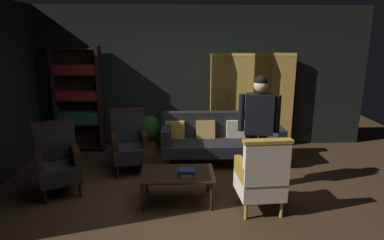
# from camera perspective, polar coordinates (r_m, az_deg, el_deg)

# --- Properties ---
(ground_plane) EXTENTS (10.00, 10.00, 0.00)m
(ground_plane) POSITION_cam_1_polar(r_m,az_deg,el_deg) (4.79, 0.36, -13.53)
(ground_plane) COLOR #3D2819
(back_wall) EXTENTS (7.20, 0.10, 2.80)m
(back_wall) POSITION_cam_1_polar(r_m,az_deg,el_deg) (6.73, -0.52, 7.26)
(back_wall) COLOR black
(back_wall) RESTS_ON ground_plane
(folding_screen) EXTENTS (1.71, 0.29, 1.90)m
(folding_screen) POSITION_cam_1_polar(r_m,az_deg,el_deg) (6.79, 10.21, 3.55)
(folding_screen) COLOR olive
(folding_screen) RESTS_ON ground_plane
(bookshelf) EXTENTS (0.90, 0.32, 2.05)m
(bookshelf) POSITION_cam_1_polar(r_m,az_deg,el_deg) (6.82, -18.87, 3.64)
(bookshelf) COLOR black
(bookshelf) RESTS_ON ground_plane
(velvet_couch) EXTENTS (2.12, 0.78, 0.88)m
(velvet_couch) POSITION_cam_1_polar(r_m,az_deg,el_deg) (6.00, 5.03, -2.95)
(velvet_couch) COLOR black
(velvet_couch) RESTS_ON ground_plane
(coffee_table) EXTENTS (1.00, 0.64, 0.42)m
(coffee_table) POSITION_cam_1_polar(r_m,az_deg,el_deg) (4.60, -2.55, -9.62)
(coffee_table) COLOR black
(coffee_table) RESTS_ON ground_plane
(armchair_gilt_accent) EXTENTS (0.62, 0.61, 1.04)m
(armchair_gilt_accent) POSITION_cam_1_polar(r_m,az_deg,el_deg) (4.38, 11.85, -9.55)
(armchair_gilt_accent) COLOR #B78E33
(armchair_gilt_accent) RESTS_ON ground_plane
(armchair_wing_left) EXTENTS (0.70, 0.69, 1.04)m
(armchair_wing_left) POSITION_cam_1_polar(r_m,az_deg,el_deg) (5.65, -10.77, -3.90)
(armchair_wing_left) COLOR black
(armchair_wing_left) RESTS_ON ground_plane
(armchair_wing_right) EXTENTS (0.77, 0.77, 1.04)m
(armchair_wing_right) POSITION_cam_1_polar(r_m,az_deg,el_deg) (5.18, -22.09, -6.48)
(armchair_wing_right) COLOR black
(armchair_wing_right) RESTS_ON ground_plane
(standing_figure) EXTENTS (0.58, 0.29, 1.70)m
(standing_figure) POSITION_cam_1_polar(r_m,az_deg,el_deg) (4.85, 11.42, -0.42)
(standing_figure) COLOR black
(standing_figure) RESTS_ON ground_plane
(potted_plant) EXTENTS (0.46, 0.46, 0.75)m
(potted_plant) POSITION_cam_1_polar(r_m,az_deg,el_deg) (6.45, -7.39, -2.01)
(potted_plant) COLOR brown
(potted_plant) RESTS_ON ground_plane
(book_tan_leather) EXTENTS (0.19, 0.20, 0.03)m
(book_tan_leather) POSITION_cam_1_polar(r_m,az_deg,el_deg) (4.51, -0.89, -9.26)
(book_tan_leather) COLOR #9E7A47
(book_tan_leather) RESTS_ON coffee_table
(book_green_cloth) EXTENTS (0.21, 0.18, 0.03)m
(book_green_cloth) POSITION_cam_1_polar(r_m,az_deg,el_deg) (4.50, -0.89, -8.95)
(book_green_cloth) COLOR #1E4C28
(book_green_cloth) RESTS_ON book_tan_leather
(book_navy_cloth) EXTENTS (0.24, 0.19, 0.03)m
(book_navy_cloth) POSITION_cam_1_polar(r_m,az_deg,el_deg) (4.49, -0.89, -8.65)
(book_navy_cloth) COLOR navy
(book_navy_cloth) RESTS_ON book_green_cloth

